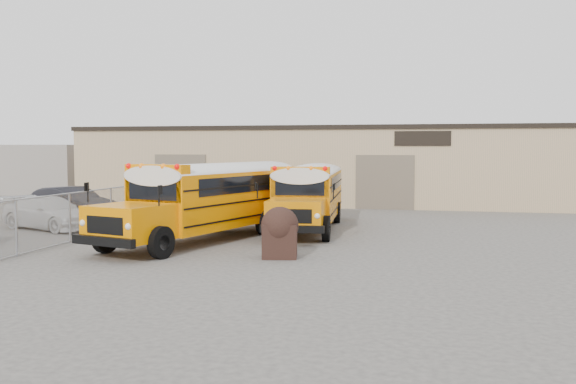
% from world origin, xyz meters
% --- Properties ---
extents(ground, '(120.00, 120.00, 0.00)m').
position_xyz_m(ground, '(0.00, 0.00, 0.00)').
color(ground, '#494743').
rests_on(ground, ground).
extents(warehouse, '(30.20, 10.20, 4.67)m').
position_xyz_m(warehouse, '(-0.00, 19.99, 2.37)').
color(warehouse, tan).
rests_on(warehouse, ground).
extents(chainlink_fence, '(0.07, 18.07, 1.81)m').
position_xyz_m(chainlink_fence, '(-6.00, 3.00, 0.90)').
color(chainlink_fence, '#92959A').
rests_on(chainlink_fence, ground).
extents(distant_building_left, '(8.00, 6.00, 3.60)m').
position_xyz_m(distant_building_left, '(-22.00, 22.00, 1.80)').
color(distant_building_left, gray).
rests_on(distant_building_left, ground).
extents(school_bus_left, '(5.02, 10.18, 2.90)m').
position_xyz_m(school_bus_left, '(0.24, 7.67, 1.68)').
color(school_bus_left, orange).
rests_on(school_bus_left, ground).
extents(school_bus_right, '(3.07, 9.45, 2.72)m').
position_xyz_m(school_bus_right, '(1.02, 11.74, 1.57)').
color(school_bus_right, orange).
rests_on(school_bus_right, ground).
extents(tarp_bundle, '(1.22, 1.17, 1.59)m').
position_xyz_m(tarp_bundle, '(2.08, -1.32, 0.81)').
color(tarp_bundle, black).
rests_on(tarp_bundle, ground).
extents(car_white, '(5.07, 3.41, 1.36)m').
position_xyz_m(car_white, '(-8.97, 3.26, 0.68)').
color(car_white, silver).
rests_on(car_white, ground).
extents(car_dark, '(5.11, 3.16, 1.59)m').
position_xyz_m(car_dark, '(-9.66, 6.00, 0.79)').
color(car_dark, black).
rests_on(car_dark, ground).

